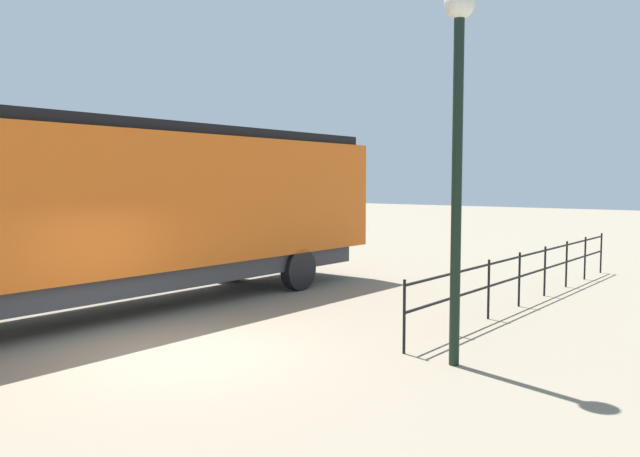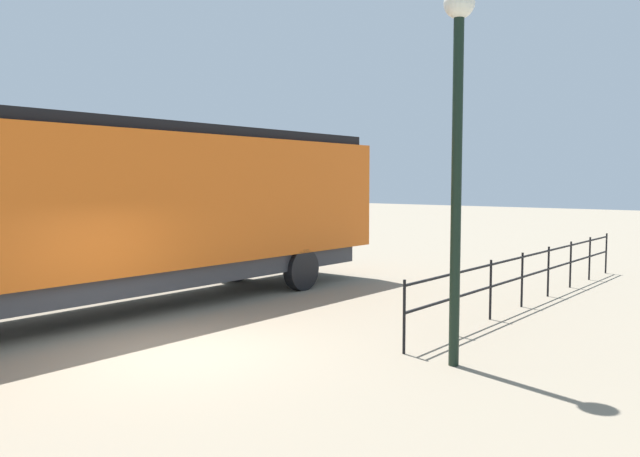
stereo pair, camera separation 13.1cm
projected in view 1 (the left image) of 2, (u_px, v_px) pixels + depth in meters
The scene contains 4 objects.
ground_plane at pixel (174, 353), 10.73m from camera, with size 120.00×120.00×0.00m, color gray.
locomotive at pixel (116, 207), 13.81m from camera, with size 2.80×16.19×4.15m.
lamp_post at pixel (458, 112), 9.74m from camera, with size 0.47×0.47×5.80m.
platform_fence at pixel (533, 268), 15.28m from camera, with size 0.05×11.97×1.25m.
Camera 1 is at (8.48, -6.74, 2.90)m, focal length 35.84 mm.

